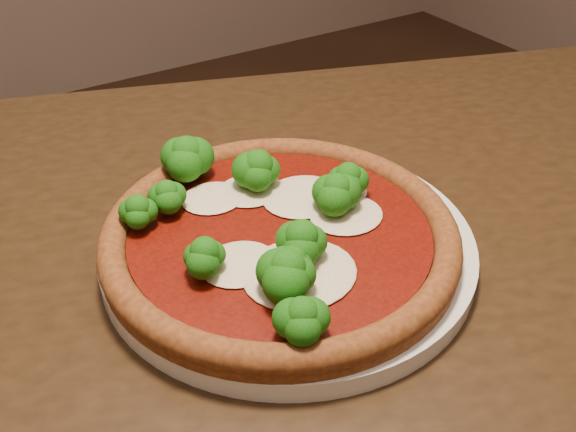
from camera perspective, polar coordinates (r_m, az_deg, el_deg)
dining_table at (r=0.61m, az=-2.88°, el=-12.04°), size 1.45×1.17×0.75m
plate at (r=0.56m, az=0.00°, el=-2.59°), size 0.32×0.32×0.02m
pizza at (r=0.53m, az=-1.00°, el=-1.29°), size 0.30×0.30×0.06m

